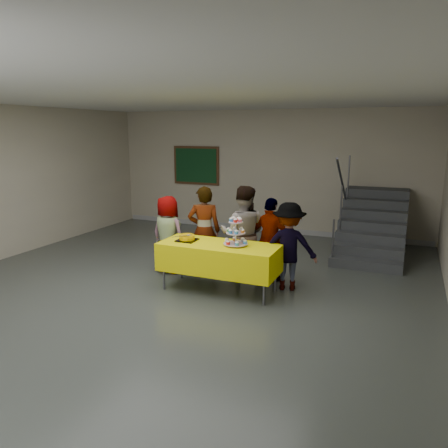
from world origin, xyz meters
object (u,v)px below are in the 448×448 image
Objects in this scene: schoolchild_b at (204,231)px; noticeboard at (196,165)px; schoolchild_e at (289,246)px; bear_cake at (187,237)px; cupcake_stand at (236,234)px; schoolchild_a at (168,234)px; schoolchild_d at (271,240)px; bake_table at (219,257)px; staircase at (373,228)px; schoolchild_c at (243,234)px.

noticeboard is (-1.96, 3.61, 0.81)m from schoolchild_b.
bear_cake is at bearing 5.18° from schoolchild_e.
noticeboard is at bearing 123.43° from cupcake_stand.
noticeboard is at bearing -62.29° from schoolchild_a.
noticeboard is at bearing -40.44° from schoolchild_d.
schoolchild_d is at bearing 50.58° from bake_table.
bake_table is 0.78× the size of staircase.
schoolchild_e reaches higher than bake_table.
schoolchild_e is (0.98, 0.52, 0.15)m from bake_table.
cupcake_stand is at bearing 169.44° from schoolchild_a.
schoolchild_d is 4.82m from noticeboard.
staircase is at bearing 62.79° from cupcake_stand.
staircase is at bearing 53.14° from bear_cake.
schoolchild_a is (-1.51, 0.52, -0.27)m from cupcake_stand.
schoolchild_a is 1.06× the size of noticeboard.
schoolchild_e is 0.59× the size of staircase.
schoolchild_a reaches higher than cupcake_stand.
bear_cake is 0.25× the size of schoolchild_e.
schoolchild_b is 1.20m from schoolchild_d.
staircase is at bearing -129.89° from schoolchild_a.
schoolchild_c reaches higher than bear_cake.
schoolchild_b is at bearing -19.51° from schoolchild_e.
schoolchild_b is 1.57m from schoolchild_e.
schoolchild_a is at bearing 156.45° from bake_table.
schoolchild_d is at bearing 64.83° from cupcake_stand.
schoolchild_c is at bearing 42.43° from bear_cake.
bear_cake is at bearing -178.00° from cupcake_stand.
bake_table is 5.09m from noticeboard.
schoolchild_c is 0.84m from schoolchild_e.
schoolchild_d is 1.10× the size of noticeboard.
schoolchild_b is at bearing 11.38° from schoolchild_d.
schoolchild_a is 1.40m from schoolchild_c.
schoolchild_d reaches higher than schoolchild_e.
staircase is (1.42, 2.69, -0.23)m from schoolchild_d.
schoolchild_d is at bearing -117.75° from staircase.
staircase reaches higher than schoolchild_c.
cupcake_stand is 1.24× the size of bear_cake.
schoolchild_e is at bearing 155.42° from schoolchild_d.
bake_table is 1.12m from schoolchild_e.
staircase reaches higher than cupcake_stand.
schoolchild_c is 1.25× the size of noticeboard.
cupcake_stand is at bearing -56.57° from noticeboard.
schoolchild_c is (0.72, 0.65, -0.02)m from bear_cake.
bake_table is 4.22× the size of cupcake_stand.
bake_table is at bearing 14.11° from schoolchild_e.
bake_table is at bearing 1.08° from bear_cake.
schoolchild_b is (-0.58, 0.67, 0.23)m from bake_table.
schoolchild_d is (1.17, 0.76, -0.11)m from bear_cake.
schoolchild_b reaches higher than schoolchild_e.
schoolchild_c is (0.16, 0.64, 0.25)m from bake_table.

